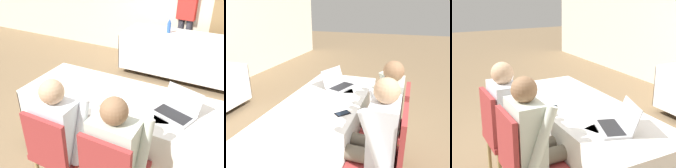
% 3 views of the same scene
% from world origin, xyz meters
% --- Properties ---
extents(ground_plane, '(24.00, 24.00, 0.00)m').
position_xyz_m(ground_plane, '(0.00, 0.00, 0.00)').
color(ground_plane, '#846B4C').
extents(conference_table_near, '(2.05, 0.80, 0.74)m').
position_xyz_m(conference_table_near, '(0.00, 0.00, 0.57)').
color(conference_table_near, white).
rests_on(conference_table_near, ground_plane).
extents(conference_table_far, '(2.05, 0.80, 0.74)m').
position_xyz_m(conference_table_far, '(0.09, 2.20, 0.57)').
color(conference_table_far, white).
rests_on(conference_table_far, ground_plane).
extents(laptop, '(0.43, 0.39, 0.22)m').
position_xyz_m(laptop, '(0.55, -0.03, 0.78)').
color(laptop, '#B7B7BC').
rests_on(laptop, conference_table_near).
extents(cell_phone, '(0.15, 0.15, 0.01)m').
position_xyz_m(cell_phone, '(-0.10, -0.28, 0.75)').
color(cell_phone, black).
rests_on(cell_phone, conference_table_near).
extents(paper_beside_laptop, '(0.30, 0.35, 0.00)m').
position_xyz_m(paper_beside_laptop, '(0.39, -0.10, 0.74)').
color(paper_beside_laptop, white).
rests_on(paper_beside_laptop, conference_table_near).
extents(paper_centre_table, '(0.28, 0.34, 0.00)m').
position_xyz_m(paper_centre_table, '(0.49, -0.13, 0.74)').
color(paper_centre_table, white).
rests_on(paper_centre_table, conference_table_near).
extents(paper_left_edge, '(0.25, 0.32, 0.00)m').
position_xyz_m(paper_left_edge, '(-0.22, 0.05, 0.74)').
color(paper_left_edge, white).
rests_on(paper_left_edge, conference_table_near).
extents(water_bottle, '(0.07, 0.07, 0.25)m').
position_xyz_m(water_bottle, '(-0.21, 2.27, 0.85)').
color(water_bottle, '#2D5BB7').
rests_on(water_bottle, conference_table_far).
extents(chair_near_left, '(0.44, 0.44, 0.93)m').
position_xyz_m(chair_near_left, '(-0.27, -0.70, 0.52)').
color(chair_near_left, tan).
rests_on(chair_near_left, ground_plane).
extents(person_checkered_shirt, '(0.50, 0.52, 1.19)m').
position_xyz_m(person_checkered_shirt, '(-0.27, -0.60, 0.68)').
color(person_checkered_shirt, '#665B4C').
rests_on(person_checkered_shirt, ground_plane).
extents(person_white_shirt, '(0.50, 0.52, 1.19)m').
position_xyz_m(person_white_shirt, '(0.27, -0.60, 0.68)').
color(person_white_shirt, '#665B4C').
rests_on(person_white_shirt, ground_plane).
extents(person_red_shirt, '(0.36, 0.24, 1.59)m').
position_xyz_m(person_red_shirt, '(-0.07, 2.90, 0.91)').
color(person_red_shirt, '#33333D').
rests_on(person_red_shirt, ground_plane).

